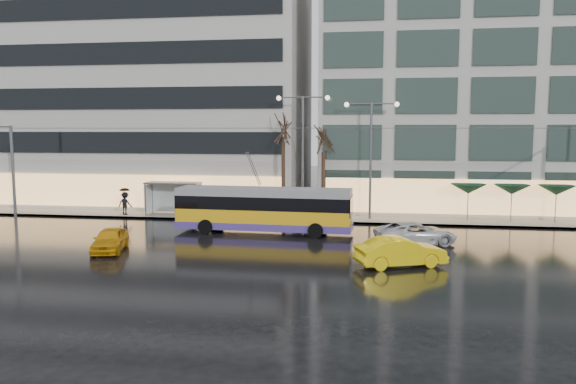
% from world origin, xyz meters
% --- Properties ---
extents(ground, '(140.00, 140.00, 0.00)m').
position_xyz_m(ground, '(0.00, 0.00, 0.00)').
color(ground, black).
rests_on(ground, ground).
extents(sidewalk, '(80.00, 10.00, 0.15)m').
position_xyz_m(sidewalk, '(2.00, 14.00, 0.07)').
color(sidewalk, gray).
rests_on(sidewalk, ground).
extents(kerb, '(80.00, 0.10, 0.15)m').
position_xyz_m(kerb, '(2.00, 9.05, 0.07)').
color(kerb, slate).
rests_on(kerb, ground).
extents(building_left, '(34.00, 14.00, 22.00)m').
position_xyz_m(building_left, '(-16.00, 19.00, 11.15)').
color(building_left, '#B1AEA9').
rests_on(building_left, sidewalk).
extents(building_right, '(32.00, 14.00, 25.00)m').
position_xyz_m(building_right, '(19.00, 19.00, 12.65)').
color(building_right, '#B1AEA9').
rests_on(building_right, sidewalk).
extents(trolleybus, '(11.52, 4.68, 5.30)m').
position_xyz_m(trolleybus, '(0.18, 4.90, 1.43)').
color(trolleybus, '#EEAD14').
rests_on(trolleybus, ground).
extents(catenary, '(42.24, 5.12, 7.00)m').
position_xyz_m(catenary, '(1.00, 7.94, 4.25)').
color(catenary, '#595B60').
rests_on(catenary, ground).
extents(bus_shelter, '(4.20, 1.60, 2.51)m').
position_xyz_m(bus_shelter, '(-8.38, 10.69, 1.96)').
color(bus_shelter, '#595B60').
rests_on(bus_shelter, sidewalk).
extents(street_lamp_near, '(3.96, 0.36, 9.03)m').
position_xyz_m(street_lamp_near, '(2.00, 10.80, 5.99)').
color(street_lamp_near, '#595B60').
rests_on(street_lamp_near, sidewalk).
extents(street_lamp_far, '(3.96, 0.36, 8.53)m').
position_xyz_m(street_lamp_far, '(7.00, 10.80, 5.71)').
color(street_lamp_far, '#595B60').
rests_on(street_lamp_far, sidewalk).
extents(tree_a, '(3.20, 3.20, 8.40)m').
position_xyz_m(tree_a, '(0.50, 11.00, 7.09)').
color(tree_a, black).
rests_on(tree_a, sidewalk).
extents(tree_b, '(3.20, 3.20, 7.70)m').
position_xyz_m(tree_b, '(3.50, 11.20, 6.40)').
color(tree_b, black).
rests_on(tree_b, sidewalk).
extents(parasol_a, '(2.50, 2.50, 2.65)m').
position_xyz_m(parasol_a, '(14.00, 11.00, 2.45)').
color(parasol_a, '#595B60').
rests_on(parasol_a, sidewalk).
extents(parasol_b, '(2.50, 2.50, 2.65)m').
position_xyz_m(parasol_b, '(17.00, 11.00, 2.45)').
color(parasol_b, '#595B60').
rests_on(parasol_b, sidewalk).
extents(parasol_c, '(2.50, 2.50, 2.65)m').
position_xyz_m(parasol_c, '(20.00, 11.00, 2.45)').
color(parasol_c, '#595B60').
rests_on(parasol_c, sidewalk).
extents(taxi_a, '(2.40, 4.11, 1.31)m').
position_xyz_m(taxi_a, '(-7.20, -1.85, 0.66)').
color(taxi_a, orange).
rests_on(taxi_a, ground).
extents(taxi_b, '(4.72, 3.10, 1.47)m').
position_xyz_m(taxi_b, '(8.58, -2.93, 0.73)').
color(taxi_b, yellow).
rests_on(taxi_b, ground).
extents(sedan_silver, '(5.20, 3.46, 1.32)m').
position_xyz_m(sedan_silver, '(9.71, 2.52, 0.66)').
color(sedan_silver, silver).
rests_on(sedan_silver, ground).
extents(pedestrian_a, '(1.22, 1.23, 2.19)m').
position_xyz_m(pedestrian_a, '(-6.68, 11.10, 1.60)').
color(pedestrian_a, black).
rests_on(pedestrian_a, sidewalk).
extents(pedestrian_b, '(1.16, 1.13, 1.89)m').
position_xyz_m(pedestrian_b, '(-4.82, 11.42, 1.09)').
color(pedestrian_b, black).
rests_on(pedestrian_b, sidewalk).
extents(pedestrian_c, '(1.22, 0.94, 2.11)m').
position_xyz_m(pedestrian_c, '(-11.67, 9.86, 1.26)').
color(pedestrian_c, black).
rests_on(pedestrian_c, sidewalk).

